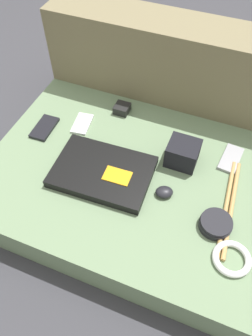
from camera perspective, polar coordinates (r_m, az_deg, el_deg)
ground_plane at (r=1.25m, az=0.00°, el=-4.50°), size 8.00×8.00×0.00m
couch_seat at (r=1.19m, az=0.00°, el=-2.65°), size 0.98×0.72×0.14m
couch_backrest at (r=1.39m, az=7.38°, el=15.79°), size 0.98×0.20×0.45m
laptop at (r=1.12m, az=-4.07°, el=-0.65°), size 0.34×0.24×0.03m
computer_mouse at (r=1.08m, az=6.68°, el=-4.19°), size 0.07×0.07×0.03m
speaker_puck at (r=1.04m, az=15.35°, el=-9.36°), size 0.10×0.10×0.03m
phone_silver at (r=1.29m, az=-7.63°, el=7.65°), size 0.08×0.12×0.01m
phone_black at (r=1.22m, az=17.79°, el=1.54°), size 0.07×0.13×0.01m
phone_small at (r=1.30m, az=-14.02°, el=6.84°), size 0.07×0.13×0.01m
camera_pouch at (r=1.15m, az=9.85°, el=2.55°), size 0.11×0.10×0.09m
charger_brick at (r=1.33m, az=-0.70°, el=10.32°), size 0.06×0.06×0.03m
cable_coil at (r=1.01m, az=17.95°, el=-14.78°), size 0.11×0.11×0.02m
drumstick_pair at (r=1.10m, az=17.49°, el=-6.43°), size 0.05×0.37×0.01m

